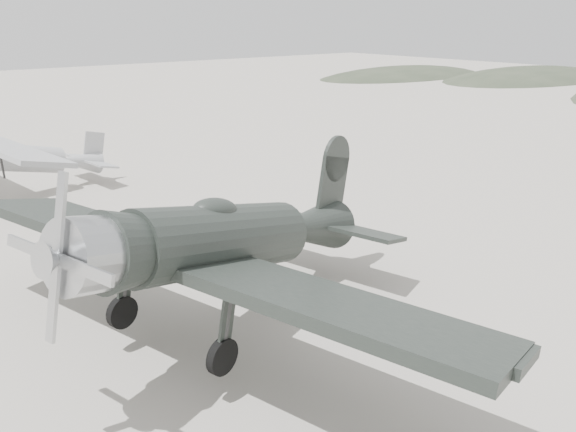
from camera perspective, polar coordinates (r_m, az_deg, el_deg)
name	(u,v)px	position (r m, az deg, el deg)	size (l,w,h in m)	color
ground	(325,325)	(13.98, 3.76, -11.01)	(160.00, 160.00, 0.00)	#A19A8F
hill_east_north	(532,78)	(77.83, 23.51, 12.74)	(36.00, 18.00, 6.00)	#313A2A
hill_northeast	(404,75)	(76.30, 11.66, 13.81)	(32.00, 16.00, 5.20)	#313A2A
lowwing_monoplane	(231,239)	(12.93, -5.77, -2.35)	(9.78, 13.46, 4.34)	black
highwing_monoplane	(4,151)	(25.46, -26.92, 5.87)	(8.06, 11.32, 3.19)	gray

